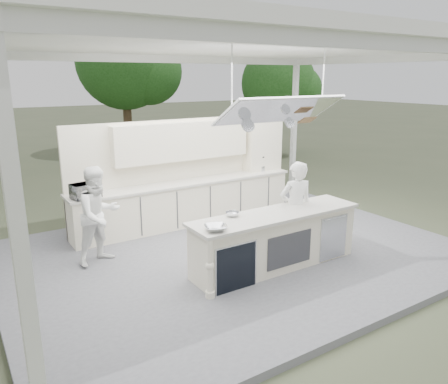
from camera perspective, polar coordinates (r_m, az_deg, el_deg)
ground at (r=8.22m, az=1.52°, el=-8.48°), size 90.00×90.00×0.00m
stage_deck at (r=8.20m, az=1.52°, el=-8.09°), size 8.00×6.00×0.12m
tent at (r=7.55m, az=1.80°, el=18.31°), size 8.20×6.20×3.86m
demo_island at (r=7.42m, az=6.68°, el=-6.26°), size 3.10×0.79×0.95m
back_counter at (r=9.55m, az=-4.87°, el=-1.33°), size 5.08×0.72×0.95m
back_wall_unit at (r=9.72m, az=-3.27°, el=4.90°), size 5.05×0.48×2.25m
tree_cluster at (r=16.52m, az=-18.94°, el=14.24°), size 19.55×9.40×5.85m
head_chef at (r=7.90m, az=9.31°, el=-2.13°), size 0.70×0.54×1.71m
sous_chef at (r=7.74m, az=-16.01°, el=-2.92°), size 0.99×0.87×1.70m
toaster_oven at (r=8.47m, az=-17.64°, el=0.16°), size 0.56×0.43×0.28m
bowl_large at (r=6.40m, az=-1.09°, el=-4.73°), size 0.43×0.43×0.08m
bowl_small at (r=7.06m, az=1.10°, el=-2.90°), size 0.25×0.25×0.07m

